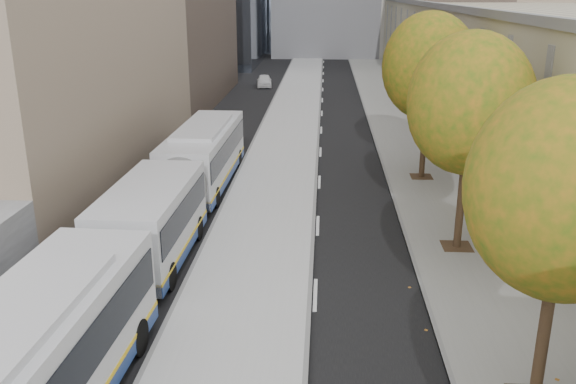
{
  "coord_description": "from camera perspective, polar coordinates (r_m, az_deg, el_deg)",
  "views": [
    {
      "loc": [
        -1.48,
        0.59,
        9.26
      ],
      "look_at": [
        -2.69,
        20.83,
        2.5
      ],
      "focal_mm": 38.0,
      "sensor_mm": 36.0,
      "label": 1
    }
  ],
  "objects": [
    {
      "name": "bus_platform",
      "position": [
        35.7,
        -0.55,
        3.52
      ],
      "size": [
        4.25,
        150.0,
        0.15
      ],
      "primitive_type": "cube",
      "color": "#AEAEAE",
      "rests_on": "ground"
    },
    {
      "name": "building_tan",
      "position": [
        65.86,
        18.84,
        12.9
      ],
      "size": [
        18.0,
        92.0,
        8.0
      ],
      "primitive_type": "cube",
      "color": "gray",
      "rests_on": "ground"
    },
    {
      "name": "distant_car",
      "position": [
        61.78,
        -2.24,
        10.36
      ],
      "size": [
        1.77,
        3.66,
        1.21
      ],
      "primitive_type": "imported",
      "rotation": [
        0.0,
        0.0,
        0.1
      ],
      "color": "silver",
      "rests_on": "ground"
    },
    {
      "name": "tree_e",
      "position": [
        31.04,
        13.07,
        11.36
      ],
      "size": [
        4.6,
        4.6,
        7.92
      ],
      "color": "#312218",
      "rests_on": "sidewalk"
    },
    {
      "name": "bus_far",
      "position": [
        26.62,
        -9.52,
        1.35
      ],
      "size": [
        2.79,
        17.13,
        2.85
      ],
      "rotation": [
        0.0,
        0.0,
        -0.02
      ],
      "color": "silver",
      "rests_on": "ground"
    },
    {
      "name": "sidewalk",
      "position": [
        36.06,
        12.26,
        3.19
      ],
      "size": [
        4.75,
        150.0,
        0.08
      ],
      "primitive_type": "cube",
      "color": "gray",
      "rests_on": "ground"
    },
    {
      "name": "tree_d",
      "position": [
        22.33,
        16.68,
        7.89
      ],
      "size": [
        4.4,
        4.4,
        7.6
      ],
      "color": "#312218",
      "rests_on": "sidewalk"
    },
    {
      "name": "tree_c",
      "position": [
        14.0,
        24.53,
        0.09
      ],
      "size": [
        4.2,
        4.2,
        7.28
      ],
      "color": "#312218",
      "rests_on": "sidewalk"
    }
  ]
}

